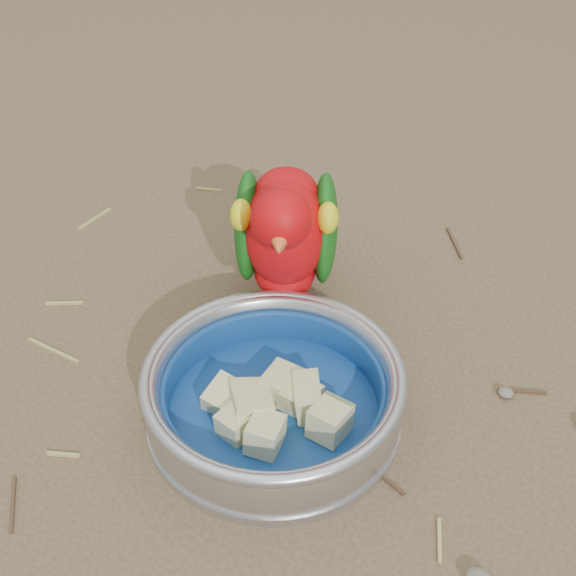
% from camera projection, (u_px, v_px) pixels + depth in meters
% --- Properties ---
extents(ground, '(60.00, 60.00, 0.00)m').
position_uv_depth(ground, '(264.00, 486.00, 0.68)').
color(ground, brown).
extents(food_bowl, '(0.23, 0.23, 0.02)m').
position_uv_depth(food_bowl, '(274.00, 414.00, 0.74)').
color(food_bowl, '#B2B2BA').
rests_on(food_bowl, ground).
extents(bowl_wall, '(0.23, 0.23, 0.04)m').
position_uv_depth(bowl_wall, '(274.00, 391.00, 0.72)').
color(bowl_wall, '#B2B2BA').
rests_on(bowl_wall, food_bowl).
extents(fruit_wedges, '(0.14, 0.14, 0.03)m').
position_uv_depth(fruit_wedges, '(274.00, 396.00, 0.72)').
color(fruit_wedges, beige).
rests_on(fruit_wedges, food_bowl).
extents(lory_parrot, '(0.17, 0.24, 0.18)m').
position_uv_depth(lory_parrot, '(285.00, 245.00, 0.80)').
color(lory_parrot, '#BA070C').
rests_on(lory_parrot, ground).
extents(ground_debris, '(0.90, 0.80, 0.01)m').
position_uv_depth(ground_debris, '(328.00, 412.00, 0.74)').
color(ground_debris, tan).
rests_on(ground_debris, ground).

